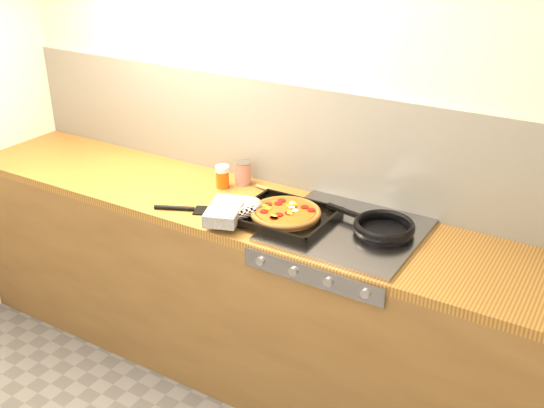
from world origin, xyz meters
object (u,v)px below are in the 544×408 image
Objects in this scene: tomato_can at (243,173)px; juice_glass at (222,176)px; pizza_on_tray at (269,212)px; frying_pan at (383,227)px.

juice_glass is (-0.06, -0.08, -0.00)m from tomato_can.
juice_glass is at bearing 153.01° from pizza_on_tray.
pizza_on_tray is at bearing -40.97° from tomato_can.
frying_pan is (0.46, 0.13, -0.00)m from pizza_on_tray.
juice_glass is (-0.38, 0.19, 0.01)m from pizza_on_tray.
frying_pan is 3.87× the size of tomato_can.
pizza_on_tray is 0.43m from juice_glass.
tomato_can reaches higher than pizza_on_tray.
juice_glass is (-0.84, 0.06, 0.02)m from frying_pan.
pizza_on_tray is 4.56× the size of tomato_can.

